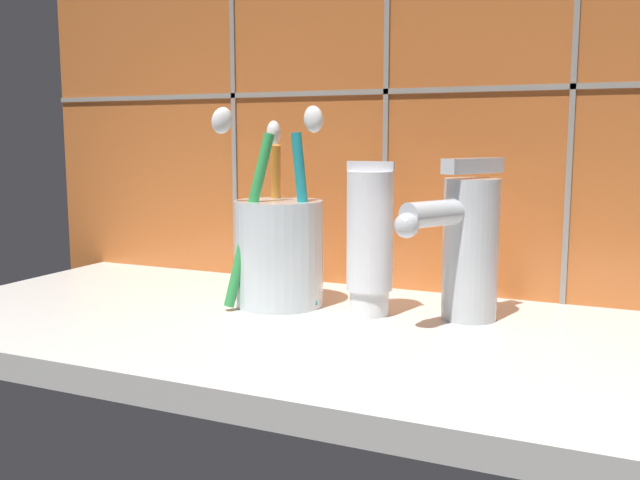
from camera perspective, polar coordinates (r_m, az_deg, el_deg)
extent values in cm
cube|color=silver|center=(57.57, -1.52, -7.56)|extent=(66.92, 31.50, 2.00)
cube|color=#C6662D|center=(70.95, 4.28, 17.03)|extent=(76.92, 1.50, 55.06)
cube|color=gray|center=(69.46, 3.98, 11.74)|extent=(76.92, 0.24, 0.50)
cube|color=gray|center=(76.67, -7.03, 16.34)|extent=(0.50, 0.24, 55.06)
cube|color=gray|center=(69.61, 5.39, 17.19)|extent=(0.50, 0.24, 55.06)
cube|color=gray|center=(66.12, 19.89, 17.22)|extent=(0.50, 0.24, 55.06)
cylinder|color=silver|center=(62.29, -3.28, -1.06)|extent=(7.69, 7.69, 9.23)
cylinder|color=teal|center=(60.40, -1.26, 1.63)|extent=(2.56, 1.14, 14.73)
ellipsoid|color=white|center=(59.54, -0.52, 9.64)|extent=(2.04, 1.49, 2.37)
cylinder|color=orange|center=(64.84, -3.58, 1.59)|extent=(2.39, 3.07, 13.70)
ellipsoid|color=white|center=(65.65, -3.73, 8.55)|extent=(2.17, 2.40, 2.44)
cylinder|color=green|center=(60.58, -5.70, 1.57)|extent=(3.91, 3.91, 14.77)
ellipsoid|color=white|center=(59.66, -7.85, 9.45)|extent=(2.47, 2.47, 2.55)
cylinder|color=white|center=(59.63, 3.96, -4.96)|extent=(3.26, 3.26, 2.15)
cylinder|color=white|center=(58.55, 4.01, 0.73)|extent=(3.83, 3.83, 9.78)
cube|color=silver|center=(58.10, 4.07, 5.91)|extent=(4.02, 0.36, 0.80)
cylinder|color=silver|center=(58.49, 11.95, -0.75)|extent=(4.46, 4.46, 11.43)
cylinder|color=silver|center=(55.40, 9.67, 2.15)|extent=(5.08, 7.26, 2.01)
sphere|color=silver|center=(52.90, 7.04, 1.19)|extent=(1.87, 1.87, 1.87)
cube|color=silver|center=(57.84, 12.14, 5.83)|extent=(4.02, 5.97, 1.20)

